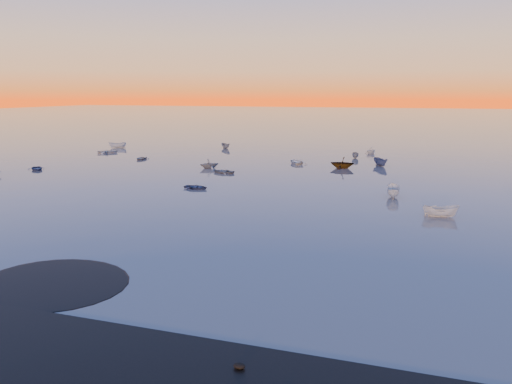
% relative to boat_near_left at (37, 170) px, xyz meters
% --- Properties ---
extents(ground, '(600.00, 600.00, 0.00)m').
position_rel_boat_near_left_xyz_m(ground, '(44.05, 58.57, 0.00)').
color(ground, '#675D56').
rests_on(ground, ground).
extents(mud_lobes, '(140.00, 6.00, 0.07)m').
position_rel_boat_near_left_xyz_m(mud_lobes, '(44.05, -42.43, 0.01)').
color(mud_lobes, black).
rests_on(mud_lobes, ground).
extents(moored_fleet, '(124.00, 58.00, 1.20)m').
position_rel_boat_near_left_xyz_m(moored_fleet, '(44.05, 11.57, 0.00)').
color(moored_fleet, white).
rests_on(moored_fleet, ground).
extents(boat_near_left, '(3.61, 3.63, 0.90)m').
position_rel_boat_near_left_xyz_m(boat_near_left, '(0.00, 0.00, 0.00)').
color(boat_near_left, '#3A476F').
rests_on(boat_near_left, ground).
extents(boat_near_center, '(2.06, 3.85, 1.27)m').
position_rel_boat_near_left_xyz_m(boat_near_center, '(62.90, -12.75, 0.00)').
color(boat_near_center, white).
rests_on(boat_near_center, ground).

